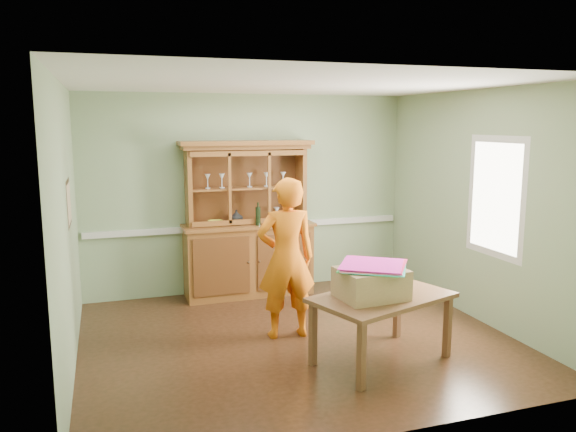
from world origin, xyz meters
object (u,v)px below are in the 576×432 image
object	(u,v)px
dining_table	(382,303)
person	(286,258)
china_hutch	(248,241)
cardboard_box	(371,283)

from	to	relation	value
dining_table	person	distance (m)	1.17
china_hutch	dining_table	distance (m)	2.64
cardboard_box	person	xyz separation A→B (m)	(-0.54, 0.95, 0.07)
china_hutch	dining_table	xyz separation A→B (m)	(0.70, -2.55, -0.14)
china_hutch	cardboard_box	distance (m)	2.64
cardboard_box	person	bearing A→B (deg)	119.68
cardboard_box	person	distance (m)	1.09
dining_table	cardboard_box	size ratio (longest dim) A/B	2.50
dining_table	cardboard_box	bearing A→B (deg)	174.06
person	china_hutch	bearing A→B (deg)	-85.87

